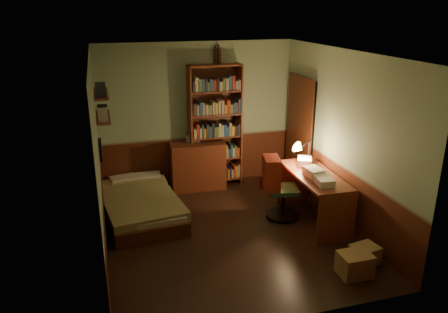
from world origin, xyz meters
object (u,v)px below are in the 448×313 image
object	(u,v)px
bed	(140,197)
cardboard_box_b	(365,255)
bookshelf	(215,127)
desk	(313,198)
dresser	(198,165)
cardboard_box_a	(355,264)
mini_stereo	(193,137)
office_chair	(284,187)
desk_lamp	(309,148)

from	to	relation	value
bed	cardboard_box_b	world-z (taller)	bed
bookshelf	desk	size ratio (longest dim) A/B	1.53
dresser	bookshelf	distance (m)	0.77
dresser	cardboard_box_a	xyz separation A→B (m)	(1.25, -3.24, -0.28)
mini_stereo	cardboard_box_b	size ratio (longest dim) A/B	0.74
dresser	mini_stereo	bearing A→B (deg)	111.34
bed	office_chair	xyz separation A→B (m)	(2.15, -0.73, 0.23)
bed	desk	size ratio (longest dim) A/B	1.36
desk_lamp	cardboard_box_a	size ratio (longest dim) A/B	1.35
desk	cardboard_box_b	xyz separation A→B (m)	(0.11, -1.26, -0.27)
bookshelf	desk	xyz separation A→B (m)	(1.06, -1.86, -0.72)
dresser	cardboard_box_a	world-z (taller)	dresser
dresser	mini_stereo	size ratio (longest dim) A/B	3.85
dresser	cardboard_box_a	bearing A→B (deg)	-66.40
desk	office_chair	distance (m)	0.48
desk_lamp	cardboard_box_b	world-z (taller)	desk_lamp
bed	mini_stereo	size ratio (longest dim) A/B	7.86
dresser	bookshelf	size ratio (longest dim) A/B	0.44
cardboard_box_a	cardboard_box_b	distance (m)	0.34
mini_stereo	bookshelf	xyz separation A→B (m)	(0.40, -0.04, 0.18)
desk	office_chair	xyz separation A→B (m)	(-0.40, 0.24, 0.13)
bookshelf	cardboard_box_b	size ratio (longest dim) A/B	6.53
dresser	office_chair	distance (m)	1.85
mini_stereo	office_chair	xyz separation A→B (m)	(1.06, -1.67, -0.41)
bed	mini_stereo	distance (m)	1.56
desk_lamp	mini_stereo	bearing A→B (deg)	123.99
mini_stereo	desk_lamp	size ratio (longest dim) A/B	0.48
mini_stereo	office_chair	size ratio (longest dim) A/B	0.24
desk	mini_stereo	bearing A→B (deg)	129.07
bed	cardboard_box_a	distance (m)	3.41
desk_lamp	cardboard_box_a	bearing A→B (deg)	-111.81
bed	desk	world-z (taller)	desk
bed	office_chair	world-z (taller)	office_chair
dresser	bookshelf	xyz separation A→B (m)	(0.36, 0.09, 0.68)
desk_lamp	office_chair	distance (m)	0.77
cardboard_box_b	dresser	bearing A→B (deg)	116.68
bookshelf	desk_lamp	bearing A→B (deg)	-51.84
bed	bookshelf	world-z (taller)	bookshelf
office_chair	cardboard_box_b	xyz separation A→B (m)	(0.51, -1.50, -0.40)
desk	desk_lamp	distance (m)	0.81
cardboard_box_a	desk_lamp	bearing A→B (deg)	81.83
bed	desk	distance (m)	2.72
bed	office_chair	size ratio (longest dim) A/B	1.90
desk	desk_lamp	world-z (taller)	desk_lamp
dresser	desk_lamp	distance (m)	2.11
desk	cardboard_box_a	world-z (taller)	desk
desk_lamp	desk	bearing A→B (deg)	-117.73
desk_lamp	cardboard_box_b	distance (m)	1.96
office_chair	dresser	bearing A→B (deg)	135.96
mini_stereo	cardboard_box_b	bearing A→B (deg)	-49.54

